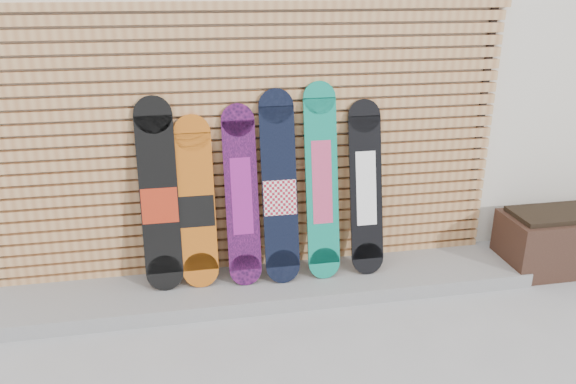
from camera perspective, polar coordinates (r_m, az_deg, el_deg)
name	(u,v)px	position (r m, az deg, el deg)	size (l,w,h in m)	color
ground	(290,338)	(4.22, 0.17, -14.64)	(80.00, 80.00, 0.00)	#98999B
building	(276,36)	(6.99, -1.22, 15.57)	(12.00, 5.00, 3.60)	beige
concrete_step	(257,286)	(4.73, -3.21, -9.50)	(4.60, 0.70, 0.12)	gray
slat_wall	(249,143)	(4.54, -3.99, 4.97)	(4.26, 0.08, 2.29)	#B97F4D
planter_box	(570,239)	(5.61, 26.75, -4.32)	(1.24, 0.52, 0.56)	black
snowboard_0	(159,197)	(4.46, -12.96, -0.51)	(0.29, 0.31, 1.52)	black
snowboard_1	(196,204)	(4.48, -9.29, -1.20)	(0.29, 0.31, 1.36)	#B65813
snowboard_2	(242,196)	(4.46, -4.73, -0.42)	(0.26, 0.35, 1.43)	black
snowboard_3	(279,189)	(4.47, -0.87, 0.28)	(0.28, 0.37, 1.54)	black
snowboard_4	(322,182)	(4.54, 3.45, 1.00)	(0.26, 0.36, 1.58)	#0D7F66
snowboard_5	(366,188)	(4.67, 7.91, 0.38)	(0.27, 0.36, 1.43)	black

